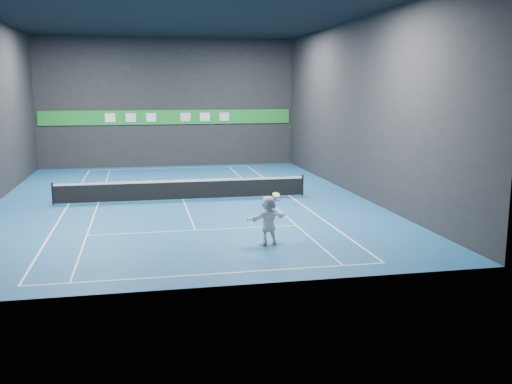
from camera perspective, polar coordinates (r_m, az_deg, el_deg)
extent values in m
plane|color=#185186|center=(28.76, -7.30, -0.77)|extent=(26.00, 26.00, 0.00)
plane|color=black|center=(28.46, -7.73, 17.31)|extent=(26.00, 26.00, 0.00)
cube|color=black|center=(41.23, -8.81, 8.79)|extent=(18.00, 0.10, 9.00)
cube|color=black|center=(15.33, -4.03, 6.66)|extent=(18.00, 0.10, 9.00)
cube|color=black|center=(30.25, 9.94, 8.28)|extent=(0.10, 26.00, 9.00)
cube|color=white|center=(17.28, -4.33, -8.17)|extent=(10.98, 0.08, 0.01)
cube|color=white|center=(40.47, -8.56, 2.39)|extent=(10.98, 0.08, 0.01)
cube|color=white|center=(28.90, -18.22, -1.15)|extent=(0.08, 23.78, 0.01)
cube|color=white|center=(29.65, 3.34, -0.37)|extent=(0.08, 23.78, 0.01)
cube|color=white|center=(28.77, -15.49, -1.06)|extent=(0.06, 23.78, 0.01)
cube|color=white|center=(29.33, 0.73, -0.47)|extent=(0.06, 23.78, 0.01)
cube|color=white|center=(22.53, -6.08, -3.82)|extent=(8.23, 0.06, 0.01)
cube|color=white|center=(35.05, -8.08, 1.19)|extent=(8.23, 0.06, 0.01)
cube|color=white|center=(28.76, -7.30, -0.77)|extent=(0.06, 12.80, 0.01)
imported|color=white|center=(20.22, 1.25, -2.83)|extent=(1.71, 1.03, 1.76)
sphere|color=#DAEE27|center=(19.75, 0.04, 2.49)|extent=(0.07, 0.07, 0.07)
cylinder|color=black|center=(28.90, -19.67, -0.16)|extent=(0.10, 0.10, 1.07)
cylinder|color=black|center=(29.74, 4.67, 0.69)|extent=(0.10, 0.10, 1.07)
cube|color=black|center=(28.67, -7.32, 0.15)|extent=(12.40, 0.03, 0.86)
cube|color=white|center=(28.59, -7.34, 1.09)|extent=(12.40, 0.04, 0.10)
cube|color=#1E8B2F|center=(41.20, -8.76, 7.40)|extent=(17.64, 0.06, 1.00)
cube|color=white|center=(41.14, -14.37, 7.20)|extent=(0.70, 0.04, 0.60)
cube|color=white|center=(41.10, -12.41, 7.28)|extent=(0.70, 0.04, 0.60)
cube|color=white|center=(41.10, -10.44, 7.35)|extent=(0.70, 0.04, 0.60)
cube|color=silver|center=(41.22, -7.08, 7.44)|extent=(0.70, 0.04, 0.60)
cube|color=white|center=(41.35, -5.13, 7.49)|extent=(0.70, 0.04, 0.60)
cube|color=silver|center=(41.53, -3.19, 7.53)|extent=(0.70, 0.04, 0.60)
torus|color=red|center=(20.19, 2.20, -0.57)|extent=(0.43, 0.35, 0.29)
cylinder|color=#C0D54B|center=(20.15, 2.03, -0.25)|extent=(0.38, 0.34, 0.17)
cylinder|color=red|center=(20.19, 2.00, -0.86)|extent=(0.06, 0.14, 0.16)
cylinder|color=yellow|center=(20.21, 1.93, -1.48)|extent=(0.10, 0.18, 0.24)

